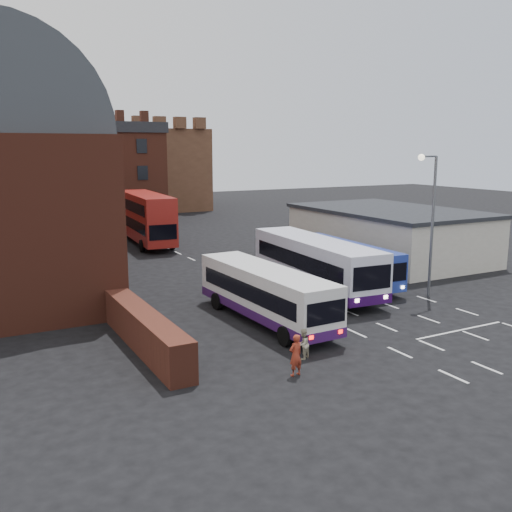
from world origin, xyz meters
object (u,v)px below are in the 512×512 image
bus_red_double (146,218)px  bus_blue (344,260)px  pedestrian_beige (303,344)px  street_lamp (430,212)px  bus_white_outbound (265,290)px  bus_white_inbound (315,260)px  pedestrian_red (296,355)px

bus_red_double → bus_blue: bearing=111.6°
bus_red_double → pedestrian_beige: (-3.39, -33.19, -1.92)m
street_lamp → pedestrian_beige: street_lamp is taller
bus_blue → pedestrian_beige: 15.04m
bus_red_double → pedestrian_beige: bearing=88.4°
bus_white_outbound → bus_white_inbound: 7.67m
bus_white_inbound → pedestrian_beige: (-7.50, -10.16, -1.32)m
bus_white_outbound → bus_blue: 10.47m
street_lamp → pedestrian_red: (-13.98, -6.77, -4.50)m
street_lamp → bus_white_inbound: bearing=137.0°
bus_red_double → pedestrian_red: size_ratio=7.03×
bus_blue → street_lamp: street_lamp is taller
bus_white_inbound → street_lamp: 7.84m
bus_white_inbound → pedestrian_beige: bus_white_inbound is taller
bus_blue → bus_red_double: bearing=-70.4°
bus_white_outbound → bus_blue: (9.13, 5.13, -0.07)m
bus_white_inbound → pedestrian_red: (-8.80, -11.60, -1.13)m
bus_red_double → street_lamp: 29.49m
bus_red_double → pedestrian_beige: 33.41m
bus_white_inbound → street_lamp: street_lamp is taller
bus_white_outbound → pedestrian_red: (-2.56, -7.14, -0.85)m
bus_red_double → street_lamp: size_ratio=1.40×
pedestrian_red → bus_white_outbound: bearing=-119.5°
bus_blue → pedestrian_beige: (-10.38, -10.84, -0.97)m
bus_blue → street_lamp: 7.03m
bus_blue → bus_red_double: size_ratio=0.83×
bus_white_outbound → bus_white_inbound: size_ratio=0.86×
bus_red_double → street_lamp: (9.29, -27.85, 2.77)m
bus_white_inbound → pedestrian_beige: size_ratio=9.09×
bus_red_double → pedestrian_red: bearing=86.5°
pedestrian_red → pedestrian_beige: pedestrian_red is taller
bus_white_outbound → bus_red_double: 27.58m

